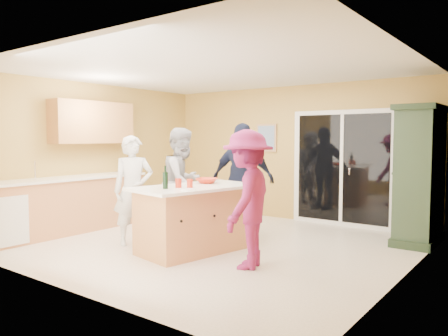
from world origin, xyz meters
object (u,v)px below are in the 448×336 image
Objects in this scene: woman_grey at (183,183)px; woman_navy at (243,179)px; kitchen_island at (195,220)px; green_hutch at (420,177)px; woman_white at (133,190)px; woman_magenta at (247,199)px.

woman_grey is 0.98m from woman_navy.
woman_grey is at bearing 153.82° from kitchen_island.
green_hutch is at bearing 55.36° from kitchen_island.
green_hutch is at bearing -68.34° from woman_grey.
woman_navy is (0.69, 0.70, 0.04)m from woman_grey.
kitchen_island is 1.04× the size of woman_navy.
woman_white is 2.02m from woman_magenta.
woman_white is (-3.42, -2.62, -0.20)m from green_hutch.
woman_magenta is at bearing -121.79° from woman_grey.
woman_magenta is (2.02, 0.04, 0.03)m from woman_white.
woman_grey is at bearing 36.44° from woman_navy.
woman_magenta is (-1.40, -2.58, -0.16)m from green_hutch.
woman_white is (-1.00, -0.25, 0.38)m from kitchen_island.
kitchen_island is 1.35m from woman_navy.
woman_white is 0.86m from woman_grey.
woman_navy reaches higher than woman_magenta.
woman_magenta is (1.76, -0.77, -0.03)m from woman_grey.
kitchen_island is 0.92× the size of green_hutch.
woman_navy is (-0.05, 1.26, 0.49)m from kitchen_island.
green_hutch is 1.18× the size of woman_grey.
woman_white reaches higher than kitchen_island.
green_hutch is 1.13× the size of woman_navy.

